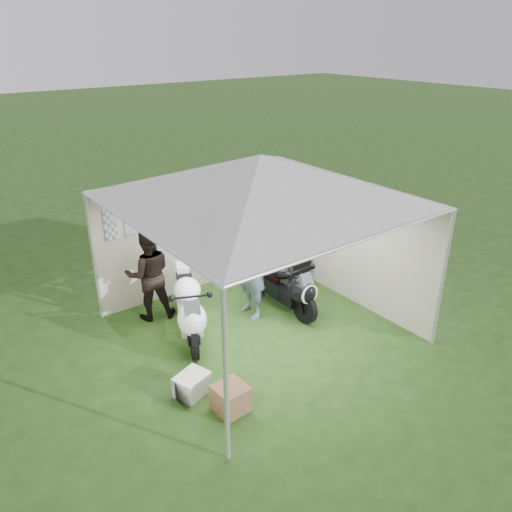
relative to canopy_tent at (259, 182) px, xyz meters
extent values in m
plane|color=#224214|center=(0.00, -0.03, -2.58)|extent=(80.00, 80.00, 0.00)
cylinder|color=silver|center=(-2.00, -2.03, -1.43)|extent=(0.06, 0.06, 2.30)
cylinder|color=silver|center=(2.00, -2.03, -1.43)|extent=(0.06, 0.06, 2.30)
cylinder|color=silver|center=(-2.00, 1.97, -1.43)|extent=(0.06, 0.06, 2.30)
cylinder|color=silver|center=(2.00, 1.97, -1.43)|extent=(0.06, 0.06, 2.30)
cube|color=beige|center=(0.00, 1.97, -1.43)|extent=(4.00, 0.02, 2.30)
cube|color=beige|center=(-2.00, -0.03, -1.43)|extent=(0.02, 4.00, 2.30)
cube|color=beige|center=(2.00, -0.03, -1.43)|extent=(0.02, 4.00, 2.30)
pyramid|color=beige|center=(0.00, -0.03, 0.07)|extent=(5.66, 5.66, 0.70)
cube|color=#99A5B7|center=(-1.65, 1.95, -0.73)|extent=(0.22, 0.02, 0.28)
cube|color=#99A5B7|center=(-1.30, 1.95, -0.73)|extent=(0.22, 0.02, 0.28)
cube|color=#99A5B7|center=(-0.95, 1.95, -0.73)|extent=(0.22, 0.01, 0.28)
cube|color=#99A5B7|center=(-0.60, 1.95, -0.73)|extent=(0.22, 0.01, 0.28)
cube|color=#99A5B7|center=(-1.65, 1.95, -1.03)|extent=(0.22, 0.02, 0.28)
cube|color=#99A5B7|center=(-1.30, 1.95, -1.03)|extent=(0.22, 0.01, 0.28)
cube|color=#99A5B7|center=(-0.95, 1.95, -1.03)|extent=(0.22, 0.02, 0.28)
cube|color=#99A5B7|center=(-0.60, 1.95, -1.03)|extent=(0.22, 0.01, 0.28)
cylinder|color=#D8590C|center=(0.20, 1.94, -0.63)|extent=(3.20, 0.02, 0.02)
cylinder|color=black|center=(-1.29, -0.05, -2.27)|extent=(0.34, 0.60, 0.61)
cylinder|color=black|center=(-0.71, 1.25, -2.27)|extent=(0.39, 0.62, 0.61)
cube|color=white|center=(-1.02, 0.55, -2.19)|extent=(0.70, 1.02, 0.30)
ellipsoid|color=white|center=(-1.25, 0.05, -1.95)|extent=(0.66, 0.74, 0.51)
ellipsoid|color=white|center=(-0.98, 0.65, -1.79)|extent=(0.66, 0.75, 0.36)
cube|color=black|center=(-0.81, 1.02, -1.85)|extent=(0.49, 0.66, 0.14)
cube|color=white|center=(-0.68, 1.32, -1.77)|extent=(0.33, 0.37, 0.18)
cube|color=black|center=(-0.86, 0.93, -2.02)|extent=(0.32, 0.55, 0.10)
cube|color=#3F474C|center=(-1.30, -0.07, -1.68)|extent=(0.28, 0.23, 0.21)
cylinder|color=black|center=(0.76, -0.30, -2.29)|extent=(0.11, 0.58, 0.58)
cylinder|color=black|center=(0.79, 1.05, -2.29)|extent=(0.16, 0.58, 0.58)
cube|color=black|center=(0.77, 0.32, -2.21)|extent=(0.35, 0.92, 0.29)
ellipsoid|color=black|center=(0.76, -0.21, -1.98)|extent=(0.45, 0.59, 0.48)
ellipsoid|color=black|center=(0.78, 0.42, -1.82)|extent=(0.44, 0.60, 0.34)
cube|color=black|center=(0.79, 0.80, -1.88)|extent=(0.26, 0.58, 0.13)
cube|color=black|center=(0.79, 1.12, -1.80)|extent=(0.22, 0.29, 0.17)
cube|color=maroon|center=(0.78, 0.71, -2.04)|extent=(0.11, 0.53, 0.10)
cube|color=#3F474C|center=(0.76, -0.32, -1.73)|extent=(0.23, 0.15, 0.20)
cylinder|color=white|center=(0.76, -0.42, -1.98)|extent=(0.35, 0.03, 0.35)
cube|color=blue|center=(0.80, 1.14, -2.43)|extent=(0.41, 0.26, 0.30)
imported|color=black|center=(-1.26, 1.46, -1.74)|extent=(0.98, 0.87, 1.67)
imported|color=slate|center=(0.19, 0.46, -1.61)|extent=(0.51, 0.73, 1.92)
cube|color=black|center=(1.70, 1.08, -2.30)|extent=(0.62, 0.53, 0.55)
cube|color=silver|center=(-1.75, -0.76, -2.42)|extent=(0.55, 0.48, 0.30)
cube|color=brown|center=(-1.50, -1.36, -2.39)|extent=(0.44, 0.44, 0.37)
camera|label=1|loc=(-4.39, -5.77, 2.08)|focal=35.00mm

